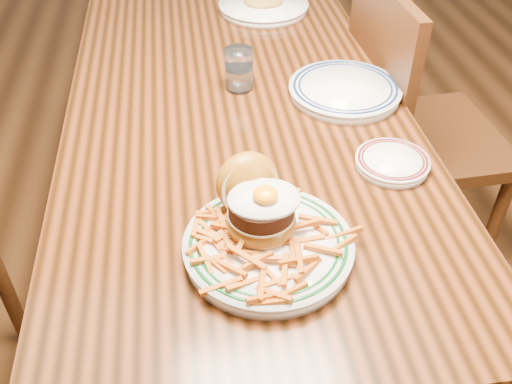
{
  "coord_description": "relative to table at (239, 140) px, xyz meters",
  "views": [
    {
      "loc": [
        -0.13,
        -1.21,
        1.52
      ],
      "look_at": [
        -0.02,
        -0.44,
        0.86
      ],
      "focal_mm": 40.0,
      "sensor_mm": 36.0,
      "label": 1
    }
  ],
  "objects": [
    {
      "name": "side_plate",
      "position": [
        0.31,
        -0.27,
        0.1
      ],
      "size": [
        0.16,
        0.16,
        0.02
      ],
      "rotation": [
        0.0,
        0.0,
        0.32
      ],
      "color": "white",
      "rests_on": "table"
    },
    {
      "name": "floor",
      "position": [
        0.0,
        0.0,
        -0.66
      ],
      "size": [
        6.0,
        6.0,
        0.0
      ],
      "primitive_type": "plane",
      "color": "black",
      "rests_on": "ground"
    },
    {
      "name": "table",
      "position": [
        0.0,
        0.0,
        0.0
      ],
      "size": [
        0.85,
        1.6,
        0.75
      ],
      "color": "black",
      "rests_on": "floor"
    },
    {
      "name": "main_plate",
      "position": [
        -0.01,
        -0.47,
        0.13
      ],
      "size": [
        0.31,
        0.33,
        0.15
      ],
      "rotation": [
        0.0,
        0.0,
        0.2
      ],
      "color": "white",
      "rests_on": "table"
    },
    {
      "name": "rear_plate",
      "position": [
        0.28,
        0.04,
        0.11
      ],
      "size": [
        0.29,
        0.29,
        0.03
      ],
      "rotation": [
        0.0,
        0.0,
        -0.19
      ],
      "color": "white",
      "rests_on": "table"
    },
    {
      "name": "far_plate",
      "position": [
        0.16,
        0.6,
        0.11
      ],
      "size": [
        0.3,
        0.3,
        0.05
      ],
      "rotation": [
        0.0,
        0.0,
        0.22
      ],
      "color": "white",
      "rests_on": "table"
    },
    {
      "name": "chair_right",
      "position": [
        0.55,
        0.19,
        -0.14
      ],
      "size": [
        0.47,
        0.47,
        0.97
      ],
      "rotation": [
        0.0,
        0.0,
        3.19
      ],
      "color": "#43200E",
      "rests_on": "floor"
    },
    {
      "name": "water_glass",
      "position": [
        0.02,
        0.11,
        0.14
      ],
      "size": [
        0.07,
        0.07,
        0.11
      ],
      "color": "white",
      "rests_on": "table"
    }
  ]
}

